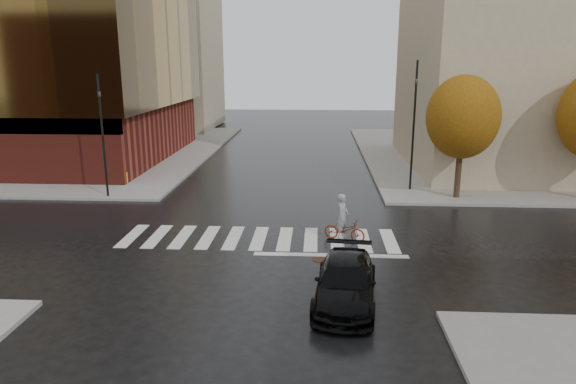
{
  "coord_description": "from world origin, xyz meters",
  "views": [
    {
      "loc": [
        2.42,
        -20.02,
        7.31
      ],
      "look_at": [
        1.22,
        0.7,
        2.0
      ],
      "focal_mm": 32.0,
      "sensor_mm": 36.0,
      "label": 1
    }
  ],
  "objects_px": {
    "sedan": "(346,282)",
    "cyclist": "(344,225)",
    "traffic_light_ne": "(414,118)",
    "fire_hydrant": "(125,177)",
    "traffic_light_nw": "(102,130)"
  },
  "relations": [
    {
      "from": "traffic_light_nw",
      "to": "cyclist",
      "type": "bearing_deg",
      "value": 50.67
    },
    {
      "from": "sedan",
      "to": "fire_hydrant",
      "type": "distance_m",
      "value": 19.29
    },
    {
      "from": "sedan",
      "to": "fire_hydrant",
      "type": "bearing_deg",
      "value": 136.14
    },
    {
      "from": "cyclist",
      "to": "fire_hydrant",
      "type": "bearing_deg",
      "value": 76.58
    },
    {
      "from": "cyclist",
      "to": "traffic_light_ne",
      "type": "bearing_deg",
      "value": -4.1
    },
    {
      "from": "cyclist",
      "to": "fire_hydrant",
      "type": "distance_m",
      "value": 15.57
    },
    {
      "from": "sedan",
      "to": "cyclist",
      "type": "height_order",
      "value": "cyclist"
    },
    {
      "from": "sedan",
      "to": "traffic_light_nw",
      "type": "height_order",
      "value": "traffic_light_nw"
    },
    {
      "from": "sedan",
      "to": "traffic_light_ne",
      "type": "height_order",
      "value": "traffic_light_ne"
    },
    {
      "from": "cyclist",
      "to": "fire_hydrant",
      "type": "xyz_separation_m",
      "value": [
        -12.67,
        9.04,
        -0.13
      ]
    },
    {
      "from": "traffic_light_nw",
      "to": "fire_hydrant",
      "type": "relative_size",
      "value": 8.76
    },
    {
      "from": "sedan",
      "to": "traffic_light_ne",
      "type": "distance_m",
      "value": 15.34
    },
    {
      "from": "cyclist",
      "to": "traffic_light_ne",
      "type": "xyz_separation_m",
      "value": [
        4.21,
        8.56,
        3.57
      ]
    },
    {
      "from": "sedan",
      "to": "cyclist",
      "type": "relative_size",
      "value": 2.26
    },
    {
      "from": "cyclist",
      "to": "fire_hydrant",
      "type": "height_order",
      "value": "cyclist"
    }
  ]
}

